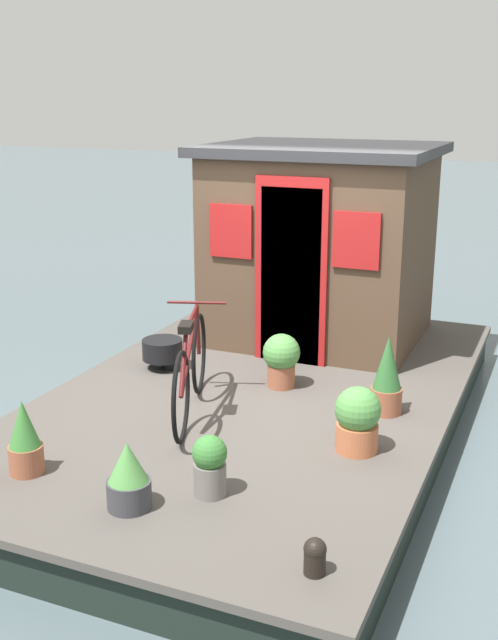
{
  "coord_description": "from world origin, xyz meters",
  "views": [
    {
      "loc": [
        -5.9,
        -2.44,
        2.93
      ],
      "look_at": [
        -0.2,
        0.0,
        1.09
      ],
      "focal_mm": 43.21,
      "sensor_mm": 36.0,
      "label": 1
    }
  ],
  "objects_px": {
    "potted_plant_basil": "(128,477)",
    "potted_plant_mint": "(25,439)",
    "charcoal_grill": "(162,350)",
    "houseboat_cabin": "(321,243)",
    "potted_plant_geranium": "(387,377)",
    "bicycle": "(191,369)",
    "potted_plant_ivy": "(210,465)",
    "mooring_bollard": "(315,555)",
    "potted_plant_thyme": "(357,419)",
    "potted_plant_rosemary": "(281,358)"
  },
  "relations": [
    {
      "from": "houseboat_cabin",
      "to": "potted_plant_basil",
      "type": "distance_m",
      "value": 3.98
    },
    {
      "from": "houseboat_cabin",
      "to": "potted_plant_mint",
      "type": "distance_m",
      "value": 3.95
    },
    {
      "from": "potted_plant_ivy",
      "to": "mooring_bollard",
      "type": "relative_size",
      "value": 1.92
    },
    {
      "from": "potted_plant_thyme",
      "to": "potted_plant_mint",
      "type": "relative_size",
      "value": 0.92
    },
    {
      "from": "bicycle",
      "to": "potted_plant_geranium",
      "type": "xyz_separation_m",
      "value": [
        0.66,
        -1.46,
        -0.07
      ]
    },
    {
      "from": "potted_plant_thyme",
      "to": "potted_plant_mint",
      "type": "xyz_separation_m",
      "value": [
        -1.24,
        2.01,
        0.0
      ]
    },
    {
      "from": "potted_plant_mint",
      "to": "charcoal_grill",
      "type": "xyz_separation_m",
      "value": [
        2.22,
        0.17,
        -0.07
      ]
    },
    {
      "from": "houseboat_cabin",
      "to": "potted_plant_geranium",
      "type": "bearing_deg",
      "value": -146.59
    },
    {
      "from": "bicycle",
      "to": "potted_plant_geranium",
      "type": "bearing_deg",
      "value": -65.78
    },
    {
      "from": "potted_plant_geranium",
      "to": "mooring_bollard",
      "type": "bearing_deg",
      "value": -175.84
    },
    {
      "from": "potted_plant_basil",
      "to": "potted_plant_thyme",
      "type": "bearing_deg",
      "value": -39.2
    },
    {
      "from": "potted_plant_geranium",
      "to": "potted_plant_ivy",
      "type": "bearing_deg",
      "value": 157.54
    },
    {
      "from": "potted_plant_geranium",
      "to": "potted_plant_rosemary",
      "type": "bearing_deg",
      "value": 78.29
    },
    {
      "from": "bicycle",
      "to": "potted_plant_thyme",
      "type": "distance_m",
      "value": 1.44
    },
    {
      "from": "potted_plant_mint",
      "to": "potted_plant_ivy",
      "type": "relative_size",
      "value": 1.29
    },
    {
      "from": "potted_plant_geranium",
      "to": "potted_plant_mint",
      "type": "xyz_separation_m",
      "value": [
        -2.01,
        2.04,
        -0.06
      ]
    },
    {
      "from": "potted_plant_geranium",
      "to": "potted_plant_thyme",
      "type": "bearing_deg",
      "value": 177.76
    },
    {
      "from": "potted_plant_geranium",
      "to": "charcoal_grill",
      "type": "xyz_separation_m",
      "value": [
        0.2,
        2.21,
        -0.13
      ]
    },
    {
      "from": "potted_plant_basil",
      "to": "potted_plant_mint",
      "type": "bearing_deg",
      "value": 82.31
    },
    {
      "from": "charcoal_grill",
      "to": "mooring_bollard",
      "type": "distance_m",
      "value": 3.49
    },
    {
      "from": "mooring_bollard",
      "to": "potted_plant_thyme",
      "type": "bearing_deg",
      "value": 7.3
    },
    {
      "from": "potted_plant_ivy",
      "to": "charcoal_grill",
      "type": "distance_m",
      "value": 2.47
    },
    {
      "from": "potted_plant_rosemary",
      "to": "potted_plant_thyme",
      "type": "relative_size",
      "value": 0.99
    },
    {
      "from": "potted_plant_thyme",
      "to": "potted_plant_basil",
      "type": "distance_m",
      "value": 1.75
    },
    {
      "from": "potted_plant_mint",
      "to": "mooring_bollard",
      "type": "relative_size",
      "value": 2.48
    },
    {
      "from": "houseboat_cabin",
      "to": "potted_plant_geranium",
      "type": "height_order",
      "value": "houseboat_cabin"
    },
    {
      "from": "potted_plant_basil",
      "to": "potted_plant_ivy",
      "type": "relative_size",
      "value": 1.08
    },
    {
      "from": "potted_plant_basil",
      "to": "mooring_bollard",
      "type": "bearing_deg",
      "value": -98.99
    },
    {
      "from": "houseboat_cabin",
      "to": "potted_plant_ivy",
      "type": "distance_m",
      "value": 3.66
    },
    {
      "from": "potted_plant_geranium",
      "to": "potted_plant_basil",
      "type": "height_order",
      "value": "potted_plant_geranium"
    },
    {
      "from": "potted_plant_geranium",
      "to": "potted_plant_ivy",
      "type": "height_order",
      "value": "potted_plant_geranium"
    },
    {
      "from": "houseboat_cabin",
      "to": "potted_plant_rosemary",
      "type": "bearing_deg",
      "value": -174.04
    },
    {
      "from": "potted_plant_ivy",
      "to": "mooring_bollard",
      "type": "xyz_separation_m",
      "value": [
        -0.56,
        -0.91,
        -0.1
      ]
    },
    {
      "from": "houseboat_cabin",
      "to": "mooring_bollard",
      "type": "relative_size",
      "value": 10.56
    },
    {
      "from": "potted_plant_ivy",
      "to": "potted_plant_geranium",
      "type": "bearing_deg",
      "value": -22.46
    },
    {
      "from": "mooring_bollard",
      "to": "charcoal_grill",
      "type": "bearing_deg",
      "value": 43.08
    },
    {
      "from": "potted_plant_rosemary",
      "to": "potted_plant_thyme",
      "type": "distance_m",
      "value": 1.38
    },
    {
      "from": "potted_plant_geranium",
      "to": "potted_plant_thyme",
      "type": "distance_m",
      "value": 0.78
    },
    {
      "from": "potted_plant_basil",
      "to": "charcoal_grill",
      "type": "height_order",
      "value": "potted_plant_basil"
    },
    {
      "from": "potted_plant_thyme",
      "to": "mooring_bollard",
      "type": "xyz_separation_m",
      "value": [
        -1.56,
        -0.2,
        -0.14
      ]
    },
    {
      "from": "bicycle",
      "to": "potted_plant_basil",
      "type": "bearing_deg",
      "value": -167.74
    },
    {
      "from": "charcoal_grill",
      "to": "potted_plant_thyme",
      "type": "bearing_deg",
      "value": -114.22
    },
    {
      "from": "charcoal_grill",
      "to": "houseboat_cabin",
      "type": "bearing_deg",
      "value": -33.87
    },
    {
      "from": "potted_plant_mint",
      "to": "mooring_bollard",
      "type": "bearing_deg",
      "value": -98.46
    },
    {
      "from": "potted_plant_rosemary",
      "to": "potted_plant_ivy",
      "type": "bearing_deg",
      "value": -172.47
    },
    {
      "from": "bicycle",
      "to": "potted_plant_thyme",
      "type": "height_order",
      "value": "bicycle"
    },
    {
      "from": "potted_plant_mint",
      "to": "potted_plant_basil",
      "type": "distance_m",
      "value": 0.91
    },
    {
      "from": "houseboat_cabin",
      "to": "potted_plant_thyme",
      "type": "xyz_separation_m",
      "value": [
        -2.54,
        -1.13,
        -0.78
      ]
    },
    {
      "from": "bicycle",
      "to": "charcoal_grill",
      "type": "height_order",
      "value": "bicycle"
    },
    {
      "from": "houseboat_cabin",
      "to": "potted_plant_ivy",
      "type": "bearing_deg",
      "value": -173.16
    }
  ]
}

